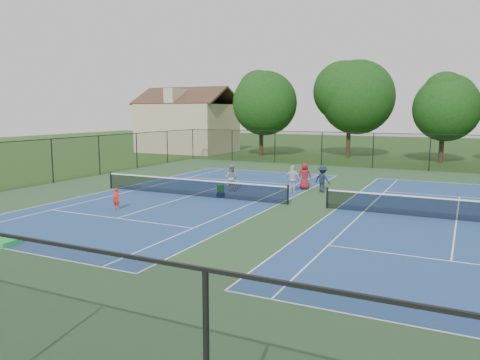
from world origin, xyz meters
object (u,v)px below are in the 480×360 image
at_px(tree_back_b, 350,94).
at_px(clapboard_house, 188,126).
at_px(child_player, 116,199).
at_px(ball_crate, 221,195).
at_px(ball_hopper, 221,188).
at_px(instructor, 231,178).
at_px(bystander_a, 293,179).
at_px(tree_back_a, 262,100).
at_px(bystander_b, 323,179).
at_px(bystander_c, 305,176).
at_px(tree_back_c, 444,104).

relative_size(tree_back_b, clapboard_house, 0.93).
relative_size(child_player, ball_crate, 3.17).
xyz_separation_m(clapboard_house, ball_hopper, (17.74, -24.60, -2.59)).
relative_size(tree_back_b, instructor, 6.24).
bearing_deg(instructor, clapboard_house, -54.67).
bearing_deg(clapboard_house, ball_hopper, -54.21).
bearing_deg(ball_crate, bystander_a, 44.61).
height_order(tree_back_a, clapboard_house, tree_back_a).
relative_size(tree_back_a, bystander_b, 5.73).
xyz_separation_m(instructor, ball_hopper, (0.45, -2.22, -0.30)).
relative_size(tree_back_b, bystander_a, 6.04).
xyz_separation_m(child_player, bystander_b, (7.82, 9.36, 0.25)).
height_order(bystander_c, ball_crate, bystander_c).
distance_m(clapboard_house, ball_crate, 30.47).
bearing_deg(ball_hopper, ball_crate, 0.00).
bearing_deg(child_player, bystander_a, 51.14).
relative_size(tree_back_c, clapboard_house, 0.78).
height_order(tree_back_a, child_player, tree_back_a).
bearing_deg(ball_crate, child_player, -120.13).
distance_m(tree_back_a, ball_hopper, 25.45).
bearing_deg(bystander_a, tree_back_a, -65.90).
bearing_deg(instructor, ball_crate, 98.98).
bearing_deg(ball_crate, ball_hopper, 0.00).
height_order(bystander_a, ball_crate, bystander_a).
bearing_deg(ball_crate, tree_back_b, 87.17).
height_order(tree_back_a, instructor, tree_back_a).
relative_size(tree_back_a, tree_back_c, 1.09).
xyz_separation_m(child_player, bystander_c, (6.50, 9.93, 0.30)).
distance_m(instructor, ball_crate, 2.36).
height_order(bystander_a, bystander_c, bystander_c).
xyz_separation_m(bystander_a, bystander_c, (0.25, 1.51, 0.01)).
height_order(tree_back_b, bystander_c, tree_back_b).
bearing_deg(ball_crate, bystander_c, 53.54).
bearing_deg(instructor, tree_back_c, -117.93).
distance_m(instructor, bystander_c, 4.60).
height_order(bystander_b, ball_crate, bystander_b).
distance_m(bystander_b, ball_crate, 6.32).
xyz_separation_m(clapboard_house, bystander_a, (20.94, -21.44, -2.26)).
distance_m(bystander_b, ball_hopper, 6.29).
height_order(clapboard_house, ball_crate, clapboard_house).
height_order(instructor, ball_hopper, instructor).
relative_size(child_player, bystander_b, 0.68).
height_order(clapboard_house, bystander_a, clapboard_house).
distance_m(tree_back_a, instructor, 23.19).
height_order(tree_back_c, ball_crate, tree_back_c).
xyz_separation_m(tree_back_c, ball_hopper, (-10.26, -24.60, -4.98)).
relative_size(tree_back_a, bystander_a, 5.51).
distance_m(bystander_c, ball_hopper, 5.82).
distance_m(bystander_a, ball_hopper, 4.51).
bearing_deg(child_player, bystander_c, 54.52).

